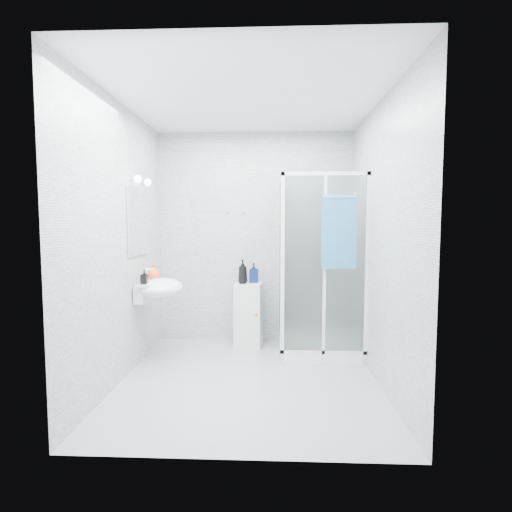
{
  "coord_description": "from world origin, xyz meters",
  "views": [
    {
      "loc": [
        0.22,
        -3.68,
        1.47
      ],
      "look_at": [
        0.05,
        0.35,
        1.15
      ],
      "focal_mm": 28.0,
      "sensor_mm": 36.0,
      "label": 1
    }
  ],
  "objects_px": {
    "hand_towel": "(339,230)",
    "shampoo_bottle_b": "(254,273)",
    "shower_enclosure": "(312,315)",
    "soap_dispenser_orange": "(154,272)",
    "wall_basin": "(159,288)",
    "shampoo_bottle_a": "(243,272)",
    "storage_cabinet": "(249,315)",
    "soap_dispenser_black": "(144,277)"
  },
  "relations": [
    {
      "from": "hand_towel",
      "to": "shampoo_bottle_b",
      "type": "distance_m",
      "value": 1.27
    },
    {
      "from": "shower_enclosure",
      "to": "soap_dispenser_orange",
      "type": "height_order",
      "value": "shower_enclosure"
    },
    {
      "from": "wall_basin",
      "to": "shampoo_bottle_a",
      "type": "relative_size",
      "value": 1.97
    },
    {
      "from": "shower_enclosure",
      "to": "storage_cabinet",
      "type": "xyz_separation_m",
      "value": [
        -0.74,
        0.29,
        -0.06
      ]
    },
    {
      "from": "shower_enclosure",
      "to": "hand_towel",
      "type": "relative_size",
      "value": 2.72
    },
    {
      "from": "wall_basin",
      "to": "shampoo_bottle_b",
      "type": "distance_m",
      "value": 1.18
    },
    {
      "from": "wall_basin",
      "to": "hand_towel",
      "type": "distance_m",
      "value": 1.97
    },
    {
      "from": "wall_basin",
      "to": "soap_dispenser_orange",
      "type": "distance_m",
      "value": 0.23
    },
    {
      "from": "shower_enclosure",
      "to": "storage_cabinet",
      "type": "relative_size",
      "value": 2.61
    },
    {
      "from": "shampoo_bottle_a",
      "to": "soap_dispenser_orange",
      "type": "bearing_deg",
      "value": -156.1
    },
    {
      "from": "wall_basin",
      "to": "shampoo_bottle_a",
      "type": "bearing_deg",
      "value": 33.55
    },
    {
      "from": "shampoo_bottle_b",
      "to": "shower_enclosure",
      "type": "bearing_deg",
      "value": -26.62
    },
    {
      "from": "shampoo_bottle_b",
      "to": "wall_basin",
      "type": "bearing_deg",
      "value": -146.06
    },
    {
      "from": "storage_cabinet",
      "to": "hand_towel",
      "type": "height_order",
      "value": "hand_towel"
    },
    {
      "from": "storage_cabinet",
      "to": "shampoo_bottle_a",
      "type": "xyz_separation_m",
      "value": [
        -0.07,
        -0.04,
        0.53
      ]
    },
    {
      "from": "hand_towel",
      "to": "shampoo_bottle_b",
      "type": "height_order",
      "value": "hand_towel"
    },
    {
      "from": "shampoo_bottle_b",
      "to": "soap_dispenser_orange",
      "type": "distance_m",
      "value": 1.19
    },
    {
      "from": "shower_enclosure",
      "to": "hand_towel",
      "type": "xyz_separation_m",
      "value": [
        0.21,
        -0.4,
        0.96
      ]
    },
    {
      "from": "shampoo_bottle_b",
      "to": "soap_dispenser_black",
      "type": "distance_m",
      "value": 1.34
    },
    {
      "from": "shampoo_bottle_b",
      "to": "storage_cabinet",
      "type": "bearing_deg",
      "value": -137.85
    },
    {
      "from": "wall_basin",
      "to": "shampoo_bottle_a",
      "type": "xyz_separation_m",
      "value": [
        0.85,
        0.56,
        0.11
      ]
    },
    {
      "from": "wall_basin",
      "to": "hand_towel",
      "type": "relative_size",
      "value": 0.76
    },
    {
      "from": "shampoo_bottle_a",
      "to": "soap_dispenser_black",
      "type": "bearing_deg",
      "value": -143.46
    },
    {
      "from": "hand_towel",
      "to": "soap_dispenser_black",
      "type": "relative_size",
      "value": 5.1
    },
    {
      "from": "shower_enclosure",
      "to": "shampoo_bottle_b",
      "type": "height_order",
      "value": "shower_enclosure"
    },
    {
      "from": "soap_dispenser_orange",
      "to": "shower_enclosure",
      "type": "bearing_deg",
      "value": 5.57
    },
    {
      "from": "shampoo_bottle_a",
      "to": "soap_dispenser_black",
      "type": "height_order",
      "value": "shampoo_bottle_a"
    },
    {
      "from": "shampoo_bottle_a",
      "to": "hand_towel",
      "type": "bearing_deg",
      "value": -32.45
    },
    {
      "from": "storage_cabinet",
      "to": "shampoo_bottle_a",
      "type": "relative_size",
      "value": 2.69
    },
    {
      "from": "hand_towel",
      "to": "soap_dispenser_black",
      "type": "bearing_deg",
      "value": -178.32
    },
    {
      "from": "soap_dispenser_orange",
      "to": "soap_dispenser_black",
      "type": "distance_m",
      "value": 0.29
    },
    {
      "from": "hand_towel",
      "to": "shampoo_bottle_a",
      "type": "xyz_separation_m",
      "value": [
        -1.02,
        0.65,
        -0.5
      ]
    },
    {
      "from": "shampoo_bottle_b",
      "to": "soap_dispenser_black",
      "type": "relative_size",
      "value": 1.66
    },
    {
      "from": "hand_towel",
      "to": "soap_dispenser_black",
      "type": "distance_m",
      "value": 2.03
    },
    {
      "from": "soap_dispenser_black",
      "to": "soap_dispenser_orange",
      "type": "bearing_deg",
      "value": 87.95
    },
    {
      "from": "storage_cabinet",
      "to": "wall_basin",
      "type": "bearing_deg",
      "value": -140.72
    },
    {
      "from": "shampoo_bottle_a",
      "to": "soap_dispenser_orange",
      "type": "height_order",
      "value": "shampoo_bottle_a"
    },
    {
      "from": "shower_enclosure",
      "to": "soap_dispenser_orange",
      "type": "relative_size",
      "value": 11.78
    },
    {
      "from": "storage_cabinet",
      "to": "soap_dispenser_black",
      "type": "bearing_deg",
      "value": -137.89
    },
    {
      "from": "shampoo_bottle_a",
      "to": "shampoo_bottle_b",
      "type": "height_order",
      "value": "shampoo_bottle_a"
    },
    {
      "from": "wall_basin",
      "to": "storage_cabinet",
      "type": "bearing_deg",
      "value": 33.35
    },
    {
      "from": "soap_dispenser_black",
      "to": "storage_cabinet",
      "type": "bearing_deg",
      "value": 36.18
    }
  ]
}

